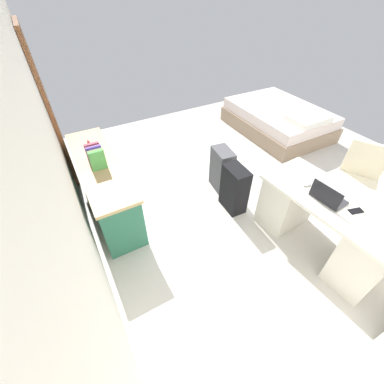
# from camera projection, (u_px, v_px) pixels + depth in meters

# --- Properties ---
(ground_plane) EXTENTS (5.76, 5.76, 0.00)m
(ground_plane) POSITION_uv_depth(u_px,v_px,m) (251.00, 184.00, 3.83)
(ground_plane) COLOR beige
(wall_back) EXTENTS (4.55, 0.10, 2.55)m
(wall_back) POSITION_uv_depth(u_px,v_px,m) (53.00, 156.00, 2.11)
(wall_back) COLOR white
(wall_back) RESTS_ON ground_plane
(door_wooden) EXTENTS (0.88, 0.05, 2.04)m
(door_wooden) POSITION_uv_depth(u_px,v_px,m) (50.00, 109.00, 3.43)
(door_wooden) COLOR brown
(door_wooden) RESTS_ON ground_plane
(desk) EXTENTS (1.48, 0.76, 0.73)m
(desk) POSITION_uv_depth(u_px,v_px,m) (323.00, 224.00, 2.73)
(desk) COLOR silver
(desk) RESTS_ON ground_plane
(office_chair) EXTENTS (0.62, 0.62, 0.94)m
(office_chair) POSITION_uv_depth(u_px,v_px,m) (354.00, 184.00, 3.17)
(office_chair) COLOR black
(office_chair) RESTS_ON ground_plane
(credenza) EXTENTS (1.80, 0.48, 0.72)m
(credenza) POSITION_uv_depth(u_px,v_px,m) (104.00, 185.00, 3.25)
(credenza) COLOR #28664C
(credenza) RESTS_ON ground_plane
(bed) EXTENTS (1.92, 1.43, 0.58)m
(bed) POSITION_uv_depth(u_px,v_px,m) (278.00, 119.00, 4.95)
(bed) COLOR gray
(bed) RESTS_ON ground_plane
(suitcase_black) EXTENTS (0.37, 0.24, 0.64)m
(suitcase_black) POSITION_uv_depth(u_px,v_px,m) (234.00, 189.00, 3.26)
(suitcase_black) COLOR black
(suitcase_black) RESTS_ON ground_plane
(suitcase_spare_grey) EXTENTS (0.39, 0.27, 0.63)m
(suitcase_spare_grey) POSITION_uv_depth(u_px,v_px,m) (222.00, 169.00, 3.58)
(suitcase_spare_grey) COLOR #4C4C51
(suitcase_spare_grey) RESTS_ON ground_plane
(laptop) EXTENTS (0.32, 0.24, 0.21)m
(laptop) POSITION_uv_depth(u_px,v_px,m) (327.00, 197.00, 2.47)
(laptop) COLOR #333338
(laptop) RESTS_ON desk
(computer_mouse) EXTENTS (0.07, 0.10, 0.03)m
(computer_mouse) POSITION_uv_depth(u_px,v_px,m) (307.00, 184.00, 2.67)
(computer_mouse) COLOR white
(computer_mouse) RESTS_ON desk
(cell_phone_near_laptop) EXTENTS (0.10, 0.15, 0.01)m
(cell_phone_near_laptop) POSITION_uv_depth(u_px,v_px,m) (356.00, 211.00, 2.38)
(cell_phone_near_laptop) COLOR black
(cell_phone_near_laptop) RESTS_ON desk
(book_row) EXTENTS (0.31, 0.17, 0.24)m
(book_row) POSITION_uv_depth(u_px,v_px,m) (96.00, 156.00, 2.92)
(book_row) COLOR #50A951
(book_row) RESTS_ON credenza
(figurine_small) EXTENTS (0.08, 0.08, 0.11)m
(figurine_small) POSITION_uv_depth(u_px,v_px,m) (89.00, 143.00, 3.24)
(figurine_small) COLOR red
(figurine_small) RESTS_ON credenza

